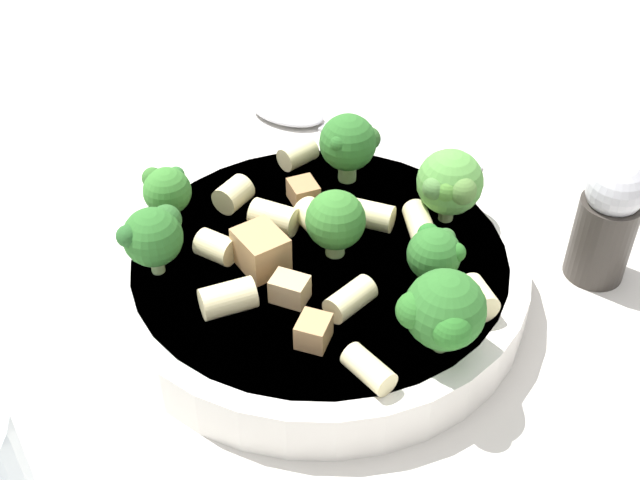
# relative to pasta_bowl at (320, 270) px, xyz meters

# --- Properties ---
(ground_plane) EXTENTS (2.00, 2.00, 0.00)m
(ground_plane) POSITION_rel_pasta_bowl_xyz_m (0.00, 0.00, -0.02)
(ground_plane) COLOR beige
(pasta_bowl) EXTENTS (0.24, 0.24, 0.03)m
(pasta_bowl) POSITION_rel_pasta_bowl_xyz_m (0.00, 0.00, 0.00)
(pasta_bowl) COLOR silver
(pasta_bowl) RESTS_ON ground_plane
(broccoli_floret_0) EXTENTS (0.04, 0.04, 0.05)m
(broccoli_floret_0) POSITION_rel_pasta_bowl_xyz_m (0.02, 0.07, 0.04)
(broccoli_floret_0) COLOR #84AD60
(broccoli_floret_0) RESTS_ON pasta_bowl
(broccoli_floret_1) EXTENTS (0.03, 0.03, 0.04)m
(broccoli_floret_1) POSITION_rel_pasta_bowl_xyz_m (-0.09, 0.03, 0.04)
(broccoli_floret_1) COLOR #9EC175
(broccoli_floret_1) RESTS_ON pasta_bowl
(broccoli_floret_2) EXTENTS (0.03, 0.03, 0.03)m
(broccoli_floret_2) POSITION_rel_pasta_bowl_xyz_m (0.06, -0.03, 0.03)
(broccoli_floret_2) COLOR #84AD60
(broccoli_floret_2) RESTS_ON pasta_bowl
(broccoli_floret_3) EXTENTS (0.04, 0.04, 0.05)m
(broccoli_floret_3) POSITION_rel_pasta_bowl_xyz_m (0.08, 0.03, 0.04)
(broccoli_floret_3) COLOR #93B766
(broccoli_floret_3) RESTS_ON pasta_bowl
(broccoli_floret_4) EXTENTS (0.03, 0.04, 0.04)m
(broccoli_floret_4) POSITION_rel_pasta_bowl_xyz_m (-0.09, -0.01, 0.04)
(broccoli_floret_4) COLOR #9EC175
(broccoli_floret_4) RESTS_ON pasta_bowl
(broccoli_floret_5) EXTENTS (0.04, 0.04, 0.05)m
(broccoli_floret_5) POSITION_rel_pasta_bowl_xyz_m (0.05, -0.08, 0.04)
(broccoli_floret_5) COLOR #84AD60
(broccoli_floret_5) RESTS_ON pasta_bowl
(broccoli_floret_6) EXTENTS (0.03, 0.03, 0.04)m
(broccoli_floret_6) POSITION_rel_pasta_bowl_xyz_m (0.01, -0.00, 0.04)
(broccoli_floret_6) COLOR #9EC175
(broccoli_floret_6) RESTS_ON pasta_bowl
(rigatoni_0) EXTENTS (0.03, 0.03, 0.02)m
(rigatoni_0) POSITION_rel_pasta_bowl_xyz_m (-0.06, 0.00, 0.02)
(rigatoni_0) COLOR beige
(rigatoni_0) RESTS_ON pasta_bowl
(rigatoni_1) EXTENTS (0.03, 0.03, 0.01)m
(rigatoni_1) POSITION_rel_pasta_bowl_xyz_m (0.01, -0.05, 0.02)
(rigatoni_1) COLOR beige
(rigatoni_1) RESTS_ON pasta_bowl
(rigatoni_2) EXTENTS (0.03, 0.03, 0.02)m
(rigatoni_2) POSITION_rel_pasta_bowl_xyz_m (-0.05, -0.04, 0.02)
(rigatoni_2) COLOR beige
(rigatoni_2) RESTS_ON pasta_bowl
(rigatoni_3) EXTENTS (0.03, 0.03, 0.02)m
(rigatoni_3) POSITION_rel_pasta_bowl_xyz_m (-0.05, 0.05, 0.02)
(rigatoni_3) COLOR beige
(rigatoni_3) RESTS_ON pasta_bowl
(rigatoni_4) EXTENTS (0.02, 0.02, 0.02)m
(rigatoni_4) POSITION_rel_pasta_bowl_xyz_m (0.08, -0.05, 0.02)
(rigatoni_4) COLOR beige
(rigatoni_4) RESTS_ON pasta_bowl
(rigatoni_5) EXTENTS (0.03, 0.03, 0.02)m
(rigatoni_5) POSITION_rel_pasta_bowl_xyz_m (0.00, 0.02, 0.02)
(rigatoni_5) COLOR beige
(rigatoni_5) RESTS_ON pasta_bowl
(rigatoni_6) EXTENTS (0.03, 0.03, 0.01)m
(rigatoni_6) POSITION_rel_pasta_bowl_xyz_m (0.02, -0.09, 0.02)
(rigatoni_6) COLOR beige
(rigatoni_6) RESTS_ON pasta_bowl
(rigatoni_7) EXTENTS (0.03, 0.03, 0.02)m
(rigatoni_7) POSITION_rel_pasta_bowl_xyz_m (0.03, 0.02, 0.02)
(rigatoni_7) COLOR beige
(rigatoni_7) RESTS_ON pasta_bowl
(rigatoni_8) EXTENTS (0.03, 0.03, 0.02)m
(rigatoni_8) POSITION_rel_pasta_bowl_xyz_m (-0.01, 0.09, 0.02)
(rigatoni_8) COLOR beige
(rigatoni_8) RESTS_ON pasta_bowl
(rigatoni_9) EXTENTS (0.03, 0.03, 0.02)m
(rigatoni_9) POSITION_rel_pasta_bowl_xyz_m (-0.03, 0.02, 0.02)
(rigatoni_9) COLOR beige
(rigatoni_9) RESTS_ON pasta_bowl
(rigatoni_10) EXTENTS (0.02, 0.03, 0.01)m
(rigatoni_10) POSITION_rel_pasta_bowl_xyz_m (0.06, 0.01, 0.02)
(rigatoni_10) COLOR beige
(rigatoni_10) RESTS_ON pasta_bowl
(chicken_chunk_0) EXTENTS (0.02, 0.02, 0.01)m
(chicken_chunk_0) POSITION_rel_pasta_bowl_xyz_m (-0.01, -0.07, 0.02)
(chicken_chunk_0) COLOR tan
(chicken_chunk_0) RESTS_ON pasta_bowl
(chicken_chunk_1) EXTENTS (0.03, 0.04, 0.02)m
(chicken_chunk_1) POSITION_rel_pasta_bowl_xyz_m (-0.03, -0.01, 0.02)
(chicken_chunk_1) COLOR tan
(chicken_chunk_1) RESTS_ON pasta_bowl
(chicken_chunk_2) EXTENTS (0.02, 0.02, 0.01)m
(chicken_chunk_2) POSITION_rel_pasta_bowl_xyz_m (-0.02, -0.04, 0.02)
(chicken_chunk_2) COLOR tan
(chicken_chunk_2) RESTS_ON pasta_bowl
(chicken_chunk_3) EXTENTS (0.02, 0.02, 0.01)m
(chicken_chunk_3) POSITION_rel_pasta_bowl_xyz_m (-0.01, 0.05, 0.02)
(chicken_chunk_3) COLOR #A87A4C
(chicken_chunk_3) RESTS_ON pasta_bowl
(pepper_shaker) EXTENTS (0.04, 0.04, 0.08)m
(pepper_shaker) POSITION_rel_pasta_bowl_xyz_m (0.17, 0.01, 0.02)
(pepper_shaker) COLOR #332D28
(pepper_shaker) RESTS_ON ground_plane
(spoon) EXTENTS (0.17, 0.12, 0.01)m
(spoon) POSITION_rel_pasta_bowl_xyz_m (0.01, 0.19, -0.01)
(spoon) COLOR #B2B2B7
(spoon) RESTS_ON ground_plane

